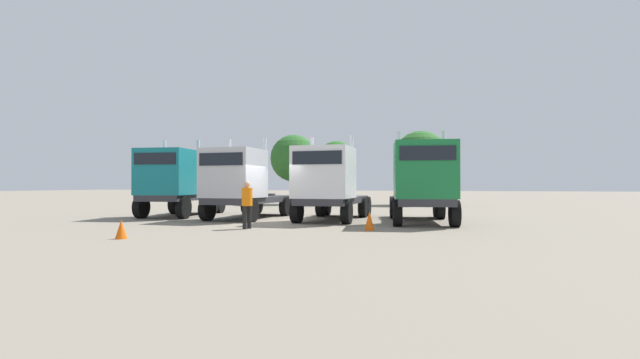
{
  "coord_description": "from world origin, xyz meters",
  "views": [
    {
      "loc": [
        7.09,
        -18.26,
        1.66
      ],
      "look_at": [
        1.05,
        2.8,
        1.9
      ],
      "focal_mm": 25.2,
      "sensor_mm": 36.0,
      "label": 1
    }
  ],
  "objects_px": {
    "semi_truck_teal": "(174,181)",
    "semi_truck_silver": "(242,184)",
    "semi_truck_white": "(328,183)",
    "traffic_cone_near": "(121,229)",
    "visitor_in_hivis": "(247,201)",
    "traffic_cone_mid": "(369,221)",
    "semi_truck_green": "(423,182)"
  },
  "relations": [
    {
      "from": "semi_truck_teal",
      "to": "traffic_cone_near",
      "type": "bearing_deg",
      "value": 17.73
    },
    {
      "from": "semi_truck_teal",
      "to": "semi_truck_green",
      "type": "xyz_separation_m",
      "value": [
        12.47,
        -0.65,
        -0.06
      ]
    },
    {
      "from": "semi_truck_teal",
      "to": "semi_truck_white",
      "type": "relative_size",
      "value": 0.96
    },
    {
      "from": "semi_truck_teal",
      "to": "semi_truck_green",
      "type": "relative_size",
      "value": 0.91
    },
    {
      "from": "semi_truck_silver",
      "to": "visitor_in_hivis",
      "type": "height_order",
      "value": "semi_truck_silver"
    },
    {
      "from": "visitor_in_hivis",
      "to": "traffic_cone_near",
      "type": "height_order",
      "value": "visitor_in_hivis"
    },
    {
      "from": "semi_truck_green",
      "to": "traffic_cone_near",
      "type": "distance_m",
      "value": 11.7
    },
    {
      "from": "semi_truck_white",
      "to": "traffic_cone_mid",
      "type": "height_order",
      "value": "semi_truck_white"
    },
    {
      "from": "semi_truck_green",
      "to": "visitor_in_hivis",
      "type": "distance_m",
      "value": 7.39
    },
    {
      "from": "semi_truck_silver",
      "to": "visitor_in_hivis",
      "type": "bearing_deg",
      "value": 29.99
    },
    {
      "from": "semi_truck_teal",
      "to": "visitor_in_hivis",
      "type": "distance_m",
      "value": 7.81
    },
    {
      "from": "visitor_in_hivis",
      "to": "semi_truck_teal",
      "type": "bearing_deg",
      "value": -24.24
    },
    {
      "from": "traffic_cone_near",
      "to": "semi_truck_teal",
      "type": "bearing_deg",
      "value": 114.69
    },
    {
      "from": "semi_truck_white",
      "to": "traffic_cone_mid",
      "type": "xyz_separation_m",
      "value": [
        2.46,
        -3.46,
        -1.36
      ]
    },
    {
      "from": "semi_truck_silver",
      "to": "semi_truck_white",
      "type": "xyz_separation_m",
      "value": [
        4.23,
        0.12,
        0.01
      ]
    },
    {
      "from": "semi_truck_silver",
      "to": "traffic_cone_near",
      "type": "height_order",
      "value": "semi_truck_silver"
    },
    {
      "from": "semi_truck_teal",
      "to": "semi_truck_silver",
      "type": "distance_m",
      "value": 4.1
    },
    {
      "from": "semi_truck_silver",
      "to": "semi_truck_white",
      "type": "relative_size",
      "value": 1.02
    },
    {
      "from": "semi_truck_green",
      "to": "traffic_cone_near",
      "type": "bearing_deg",
      "value": -56.16
    },
    {
      "from": "traffic_cone_near",
      "to": "traffic_cone_mid",
      "type": "height_order",
      "value": "traffic_cone_mid"
    },
    {
      "from": "semi_truck_white",
      "to": "traffic_cone_mid",
      "type": "distance_m",
      "value": 4.46
    },
    {
      "from": "semi_truck_silver",
      "to": "semi_truck_green",
      "type": "xyz_separation_m",
      "value": [
        8.4,
        -0.11,
        0.06
      ]
    },
    {
      "from": "semi_truck_teal",
      "to": "traffic_cone_near",
      "type": "distance_m",
      "value": 9.45
    },
    {
      "from": "semi_truck_silver",
      "to": "traffic_cone_mid",
      "type": "relative_size",
      "value": 9.32
    },
    {
      "from": "semi_truck_silver",
      "to": "semi_truck_white",
      "type": "height_order",
      "value": "semi_truck_white"
    },
    {
      "from": "semi_truck_white",
      "to": "traffic_cone_near",
      "type": "relative_size",
      "value": 10.86
    },
    {
      "from": "semi_truck_teal",
      "to": "semi_truck_silver",
      "type": "bearing_deg",
      "value": 75.48
    },
    {
      "from": "visitor_in_hivis",
      "to": "traffic_cone_mid",
      "type": "bearing_deg",
      "value": -158.88
    },
    {
      "from": "semi_truck_silver",
      "to": "semi_truck_green",
      "type": "bearing_deg",
      "value": 90.81
    },
    {
      "from": "semi_truck_silver",
      "to": "traffic_cone_mid",
      "type": "xyz_separation_m",
      "value": [
        6.69,
        -3.34,
        -1.35
      ]
    },
    {
      "from": "semi_truck_silver",
      "to": "semi_truck_white",
      "type": "distance_m",
      "value": 4.24
    },
    {
      "from": "semi_truck_white",
      "to": "visitor_in_hivis",
      "type": "xyz_separation_m",
      "value": [
        -2.03,
        -4.18,
        -0.68
      ]
    }
  ]
}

